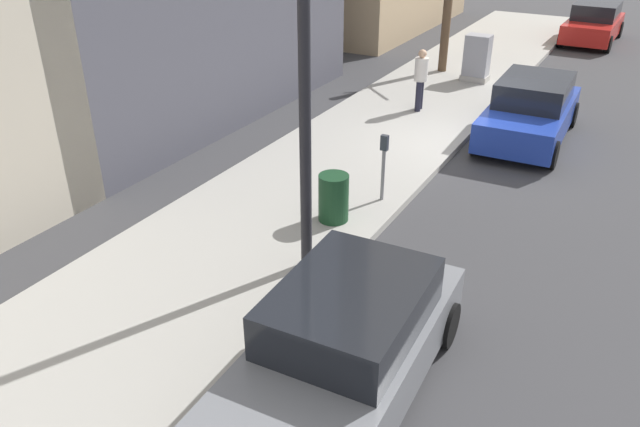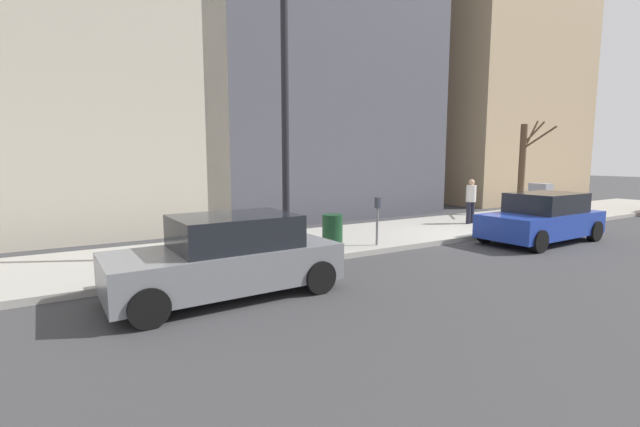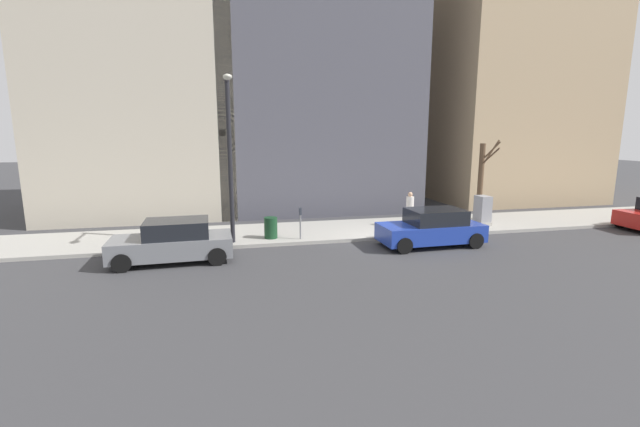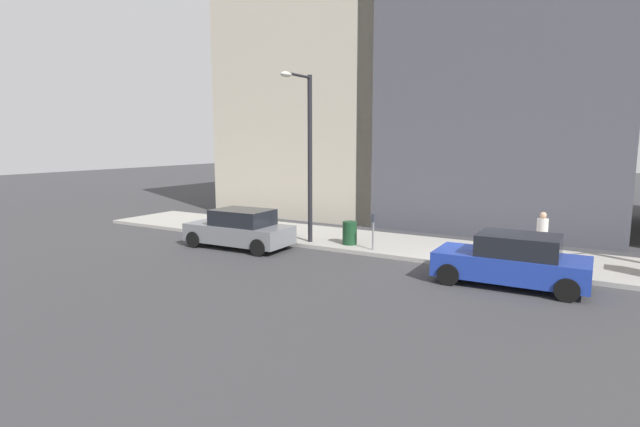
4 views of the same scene
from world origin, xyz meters
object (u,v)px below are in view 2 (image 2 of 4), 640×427
streetlamp (290,96)px  utility_box (540,201)px  parking_meter (377,216)px  bare_tree (523,167)px  office_tower_right (52,24)px  pedestrian_near_meter (471,199)px  parked_car_blue (542,218)px  trash_bin (332,231)px  parked_car_grey (228,257)px  office_block_center (282,51)px  office_tower_left (477,4)px

streetlamp → utility_box: bearing=-85.1°
parking_meter → utility_box: (0.85, -9.15, -0.13)m
bare_tree → office_tower_right: size_ratio=0.27×
streetlamp → pedestrian_near_meter: size_ratio=3.92×
parked_car_blue → trash_bin: (2.13, 6.37, -0.14)m
trash_bin → parked_car_blue: bearing=-108.5°
parked_car_blue → bare_tree: (3.80, -4.63, 1.49)m
parked_car_grey → pedestrian_near_meter: bearing=-75.7°
streetlamp → office_block_center: size_ratio=0.41×
parking_meter → office_block_center: office_block_center is taller
parked_car_grey → bare_tree: 15.29m
pedestrian_near_meter → office_tower_right: office_tower_right is taller
streetlamp → office_block_center: 12.76m
parked_car_blue → parked_car_grey: 10.10m
trash_bin → office_block_center: 13.20m
parking_meter → parked_car_grey: bearing=108.8°
parked_car_blue → trash_bin: 6.72m
streetlamp → office_tower_right: (10.17, 4.59, 3.51)m
parked_car_blue → streetlamp: 8.75m
parking_meter → office_tower_left: (10.24, -16.23, 11.53)m
parked_car_grey → streetlamp: size_ratio=0.65×
bare_tree → streetlamp: bearing=100.3°
parking_meter → office_tower_left: office_tower_left is taller
parked_car_grey → pedestrian_near_meter: size_ratio=2.56×
parking_meter → office_tower_right: office_tower_right is taller
streetlamp → bare_tree: (2.29, -12.61, -1.79)m
office_tower_right → office_block_center: bearing=-85.5°
streetlamp → trash_bin: bearing=-68.9°
streetlamp → office_block_center: office_block_center is taller
utility_box → pedestrian_near_meter: 3.63m
parked_car_blue → utility_box: 4.72m
utility_box → office_tower_right: bearing=61.0°
office_block_center → parked_car_grey: bearing=149.3°
streetlamp → pedestrian_near_meter: 9.00m
parking_meter → office_block_center: (10.77, -2.46, 6.98)m
bare_tree → office_tower_left: (8.12, -6.42, 10.28)m
parked_car_blue → trash_bin: parked_car_blue is taller
parked_car_grey → pedestrian_near_meter: pedestrian_near_meter is taller
parked_car_blue → streetlamp: bearing=77.9°
parked_car_grey → streetlamp: 4.19m
streetlamp → bare_tree: size_ratio=1.59×
parked_car_blue → office_tower_left: bearing=-44.2°
bare_tree → office_tower_right: bearing=65.4°
streetlamp → office_tower_left: 23.29m
office_block_center → office_tower_right: 9.89m
parking_meter → office_tower_right: 14.05m
office_block_center → pedestrian_near_meter: bearing=-161.7°
utility_box → office_tower_left: office_tower_left is taller
office_block_center → trash_bin: bearing=160.5°
parked_car_blue → parking_meter: (1.68, 5.17, 0.24)m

